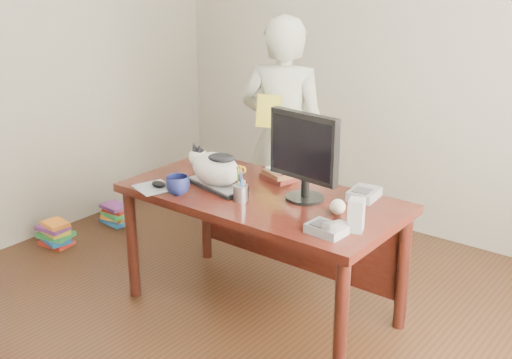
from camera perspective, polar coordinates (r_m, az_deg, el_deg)
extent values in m
plane|color=black|center=(3.58, -5.60, -15.35)|extent=(4.50, 4.50, 0.00)
plane|color=beige|center=(4.86, 12.58, 10.93)|extent=(4.00, 0.00, 4.00)
cube|color=black|center=(3.64, 0.48, -1.65)|extent=(1.60, 0.80, 0.05)
cylinder|color=black|center=(4.03, -10.97, -5.65)|extent=(0.07, 0.07, 0.70)
cylinder|color=black|center=(3.19, 7.54, -12.68)|extent=(0.07, 0.07, 0.70)
cylinder|color=black|center=(4.46, -4.47, -2.78)|extent=(0.07, 0.07, 0.70)
cylinder|color=black|center=(3.72, 12.93, -8.03)|extent=(0.07, 0.07, 0.70)
cube|color=black|center=(4.03, 3.57, -4.48)|extent=(1.45, 0.03, 0.50)
cube|color=black|center=(3.73, -3.55, -0.54)|extent=(0.44, 0.24, 0.02)
cube|color=#B6B7BC|center=(3.73, -3.55, -0.36)|extent=(0.41, 0.21, 0.00)
ellipsoid|color=white|center=(3.70, -3.58, 0.91)|extent=(0.35, 0.26, 0.19)
ellipsoid|color=white|center=(3.79, -5.15, 2.00)|extent=(0.14, 0.13, 0.11)
ellipsoid|color=black|center=(3.78, -5.17, 2.51)|extent=(0.09, 0.09, 0.04)
cone|color=black|center=(3.79, -5.52, 2.93)|extent=(0.06, 0.06, 0.07)
cone|color=black|center=(3.75, -5.07, 2.76)|extent=(0.06, 0.06, 0.07)
ellipsoid|color=black|center=(3.63, -3.08, 1.94)|extent=(0.19, 0.17, 0.04)
cylinder|color=white|center=(3.63, -1.53, -0.50)|extent=(0.07, 0.14, 0.04)
cylinder|color=black|center=(3.56, 4.36, -1.62)|extent=(0.23, 0.23, 0.02)
cylinder|color=black|center=(3.54, 4.38, -0.76)|extent=(0.05, 0.05, 0.10)
cube|color=black|center=(3.45, 4.28, 2.95)|extent=(0.44, 0.09, 0.37)
cube|color=black|center=(3.43, 4.00, 2.86)|extent=(0.40, 0.04, 0.31)
cylinder|color=gray|center=(3.52, -1.37, -1.19)|extent=(0.09, 0.09, 0.09)
cylinder|color=black|center=(3.51, -1.47, 0.08)|extent=(0.03, 0.03, 0.13)
cylinder|color=#0B43A4|center=(3.47, -1.34, -0.11)|extent=(0.02, 0.03, 0.13)
cylinder|color=maroon|center=(3.50, -1.20, 0.05)|extent=(0.01, 0.04, 0.13)
cylinder|color=#1B8824|center=(3.49, -1.64, -0.04)|extent=(0.02, 0.03, 0.14)
cylinder|color=#AEAFB3|center=(3.48, -1.35, 0.08)|extent=(0.01, 0.02, 0.10)
cylinder|color=#AEAFB3|center=(3.48, -1.26, 0.05)|extent=(0.02, 0.02, 0.10)
torus|color=orange|center=(3.47, -1.48, 0.96)|extent=(0.04, 0.02, 0.04)
torus|color=orange|center=(3.45, -1.16, 0.87)|extent=(0.04, 0.02, 0.04)
cube|color=#A7ACB3|center=(3.76, -9.07, -0.71)|extent=(0.26, 0.25, 0.00)
ellipsoid|color=black|center=(3.76, -8.65, -0.41)|extent=(0.11, 0.09, 0.04)
imported|color=#0D1136|center=(3.63, -6.97, -0.51)|extent=(0.19, 0.19, 0.11)
cube|color=slate|center=(3.14, 6.27, -4.41)|extent=(0.19, 0.14, 0.05)
cube|color=#3D3D3F|center=(3.13, 5.73, -3.89)|extent=(0.08, 0.10, 0.01)
cube|color=#AEAFB3|center=(3.11, 7.01, -3.98)|extent=(0.06, 0.16, 0.05)
cube|color=gray|center=(3.16, 8.89, -3.15)|extent=(0.10, 0.10, 0.17)
sphere|color=#EDE7CD|center=(3.36, 7.29, -2.43)|extent=(0.08, 0.08, 0.08)
cube|color=#451612|center=(3.85, 2.05, 0.19)|extent=(0.23, 0.19, 0.03)
cube|color=brown|center=(3.83, 2.09, 0.55)|extent=(0.22, 0.19, 0.03)
cube|color=white|center=(3.84, 1.98, 0.94)|extent=(0.14, 0.12, 0.02)
cube|color=slate|center=(3.60, 9.59, -1.28)|extent=(0.16, 0.20, 0.05)
cube|color=#3D3D3F|center=(3.57, 9.44, -0.98)|extent=(0.10, 0.10, 0.01)
imported|color=white|center=(4.44, 2.44, 3.78)|extent=(0.71, 0.59, 1.67)
cube|color=gold|center=(4.25, 1.14, 6.08)|extent=(0.18, 0.14, 0.22)
cube|color=#A12417|center=(4.98, -17.32, -5.39)|extent=(0.25, 0.19, 0.03)
cube|color=#185295|center=(4.96, -17.33, -5.13)|extent=(0.23, 0.18, 0.03)
cube|color=#2A8E40|center=(4.97, -17.37, -4.69)|extent=(0.27, 0.22, 0.03)
cube|color=gold|center=(4.94, -17.39, -4.43)|extent=(0.21, 0.16, 0.03)
cube|color=#77378A|center=(4.94, -17.61, -4.09)|extent=(0.23, 0.17, 0.03)
cube|color=orange|center=(4.92, -17.40, -3.77)|extent=(0.21, 0.17, 0.03)
cube|color=#185295|center=(5.26, -12.28, -3.57)|extent=(0.25, 0.19, 0.03)
cube|color=orange|center=(5.25, -12.32, -3.21)|extent=(0.22, 0.19, 0.03)
cube|color=#2A8E40|center=(5.22, -12.30, -2.99)|extent=(0.24, 0.19, 0.03)
cube|color=#A12417|center=(5.23, -12.29, -2.62)|extent=(0.21, 0.16, 0.03)
cube|color=#77378A|center=(5.21, -12.47, -2.34)|extent=(0.22, 0.17, 0.03)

